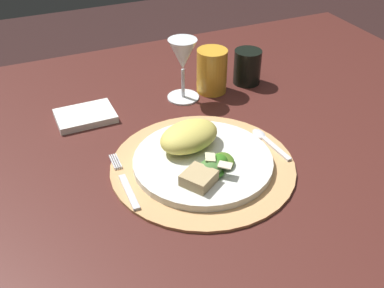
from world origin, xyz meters
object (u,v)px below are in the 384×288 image
(dinner_plate, at_px, (203,161))
(amber_tumbler, at_px, (212,71))
(napkin, at_px, (85,116))
(dining_table, at_px, (196,172))
(wine_glass, at_px, (183,58))
(dark_tumbler, at_px, (247,67))
(spoon, at_px, (265,139))
(fork, at_px, (125,183))

(dinner_plate, height_order, amber_tumbler, amber_tumbler)
(dinner_plate, height_order, napkin, dinner_plate)
(dining_table, bearing_deg, wine_glass, 78.52)
(dark_tumbler, bearing_deg, spoon, -110.86)
(spoon, relative_size, napkin, 0.97)
(spoon, height_order, napkin, napkin)
(spoon, relative_size, wine_glass, 0.83)
(fork, xyz_separation_m, dark_tumbler, (0.39, 0.26, 0.03))
(dining_table, relative_size, fork, 8.69)
(dinner_plate, bearing_deg, napkin, 122.35)
(napkin, xyz_separation_m, amber_tumbler, (0.31, 0.01, 0.04))
(napkin, distance_m, amber_tumbler, 0.31)
(dining_table, distance_m, dark_tumbler, 0.29)
(amber_tumbler, relative_size, dark_tumbler, 1.24)
(dining_table, height_order, dinner_plate, dinner_plate)
(dining_table, xyz_separation_m, dark_tumbler, (0.20, 0.15, 0.15))
(napkin, bearing_deg, dinner_plate, -57.65)
(dining_table, height_order, spoon, spoon)
(amber_tumbler, bearing_deg, napkin, -178.83)
(spoon, height_order, amber_tumbler, amber_tumbler)
(dinner_plate, height_order, dark_tumbler, dark_tumbler)
(wine_glass, bearing_deg, dinner_plate, -104.85)
(dinner_plate, relative_size, napkin, 2.10)
(dinner_plate, xyz_separation_m, dark_tumbler, (0.24, 0.27, 0.03))
(dining_table, distance_m, spoon, 0.19)
(dinner_plate, bearing_deg, dark_tumbler, 47.79)
(dining_table, xyz_separation_m, amber_tumbler, (0.10, 0.14, 0.16))
(dining_table, bearing_deg, fork, -148.65)
(napkin, distance_m, dark_tumbler, 0.41)
(wine_glass, height_order, dark_tumbler, wine_glass)
(napkin, height_order, dark_tumbler, dark_tumbler)
(dinner_plate, distance_m, wine_glass, 0.28)
(fork, bearing_deg, spoon, 3.43)
(dining_table, relative_size, dinner_plate, 5.43)
(dinner_plate, relative_size, fork, 1.60)
(dining_table, relative_size, amber_tumbler, 13.60)
(napkin, relative_size, dark_tumbler, 1.48)
(dining_table, height_order, dark_tumbler, dark_tumbler)
(napkin, height_order, wine_glass, wine_glass)
(napkin, relative_size, amber_tumbler, 1.19)
(spoon, height_order, dark_tumbler, dark_tumbler)
(fork, height_order, dark_tumbler, dark_tumbler)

